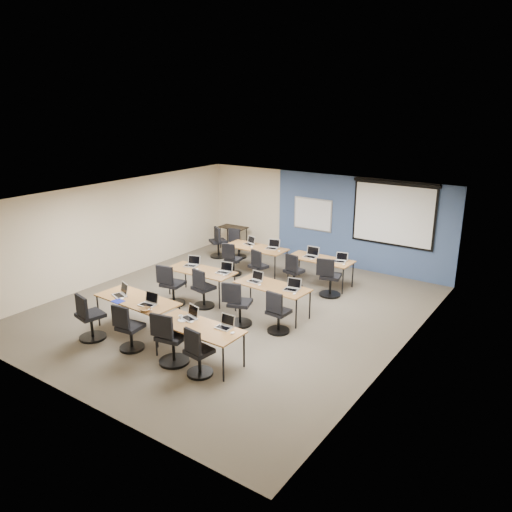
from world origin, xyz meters
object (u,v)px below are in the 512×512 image
Objects in this scene: training_table_back_right at (320,260)px; laptop_1 at (149,302)px; laptop_9 at (273,246)px; task_chair_7 at (277,316)px; utility_table at (233,230)px; laptop_8 at (250,242)px; laptop_0 at (121,293)px; laptop_2 at (190,315)px; task_chair_2 at (171,342)px; laptop_5 at (224,270)px; training_table_front_left at (137,301)px; task_chair_0 at (89,321)px; laptop_7 at (292,287)px; projector_screen at (394,210)px; training_table_mid_left at (201,272)px; task_chair_5 at (203,292)px; laptop_6 at (256,279)px; task_chair_3 at (198,356)px; training_table_front_right at (198,328)px; task_chair_1 at (128,331)px; laptop_3 at (225,324)px; task_chair_8 at (232,262)px; spare_chair_b at (218,245)px; laptop_10 at (311,254)px; training_table_back_left at (256,249)px; laptop_11 at (341,259)px; task_chair_9 at (258,269)px; training_table_mid_right at (272,287)px; task_chair_11 at (329,280)px; task_chair_10 at (293,274)px; task_chair_6 at (238,307)px; task_chair_4 at (171,288)px; spare_chair_a at (238,246)px; whiteboard at (313,214)px.

training_table_back_right is 5.02m from laptop_1.
laptop_9 reaches higher than training_table_back_right.
task_chair_7 is 1.05× the size of utility_table.
laptop_0 is at bearing -75.22° from laptop_8.
task_chair_2 is (-0.02, -0.56, -0.35)m from laptop_2.
laptop_0 is 1.02× the size of laptop_5.
laptop_8 reaches higher than training_table_front_left.
task_chair_0 is 3.16× the size of laptop_7.
projector_screen is 5.54m from training_table_mid_left.
task_chair_0 is 2.74m from task_chair_5.
laptop_2 is 1.02× the size of laptop_6.
laptop_5 is at bearing 127.53° from task_chair_3.
task_chair_1 reaches higher than training_table_front_right.
laptop_3 is 0.99× the size of laptop_6.
training_table_front_right is 1.87× the size of task_chair_8.
laptop_6 is 0.30× the size of spare_chair_b.
training_table_back_left is at bearing -179.81° from laptop_10.
task_chair_5 reaches higher than laptop_11.
task_chair_9 is (0.47, 3.87, -0.29)m from training_table_front_left.
training_table_mid_right is at bearing -71.60° from laptop_9.
training_table_front_right is at bearing -70.10° from task_chair_8.
laptop_6 is at bearing 1.09° from training_table_mid_left.
task_chair_1 reaches higher than laptop_8.
laptop_0 reaches higher than training_table_mid_right.
laptop_6 is 2.09m from task_chair_11.
laptop_10 is at bearing -23.13° from utility_table.
task_chair_7 is at bearing -56.25° from task_chair_10.
laptop_9 is 2.29m from task_chair_11.
training_table_mid_left is at bearing 169.94° from task_chair_7.
task_chair_6 is 1.10× the size of utility_table.
task_chair_0 is at bearing -118.90° from laptop_6.
task_chair_2 is 0.71m from task_chair_3.
utility_table is at bearing 113.42° from training_table_mid_left.
task_chair_9 is 2.70× the size of laptop_10.
training_table_back_left is 1.79× the size of task_chair_11.
task_chair_8 is 3.09m from laptop_11.
training_table_back_left is at bearing -150.77° from projector_screen.
task_chair_10 is (1.90, -0.70, -0.39)m from laptop_8.
laptop_5 is 0.35× the size of task_chair_9.
task_chair_1 is at bearing -125.73° from laptop_11.
task_chair_6 is (1.73, -3.21, -0.27)m from training_table_back_left.
task_chair_4 is at bearing -174.04° from task_chair_7.
task_chair_5 is at bearing -174.12° from laptop_7.
task_chair_1 is at bearing -104.04° from training_table_back_right.
task_chair_0 reaches higher than laptop_8.
training_table_front_left is 1.86× the size of task_chair_0.
laptop_5 is 0.34× the size of spare_chair_a.
task_chair_9 is 2.03m from task_chair_11.
training_table_back_right is 3.79m from spare_chair_b.
whiteboard is 3.82× the size of laptop_1.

